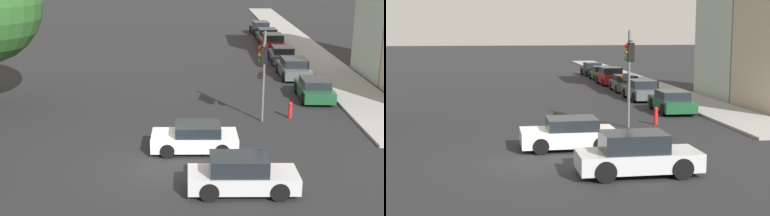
# 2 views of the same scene
# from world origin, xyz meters

# --- Properties ---
(ground_plane) EXTENTS (300.00, 300.00, 0.00)m
(ground_plane) POSITION_xyz_m (0.00, 0.00, 0.00)
(ground_plane) COLOR black
(sidewalk_strip) EXTENTS (3.43, 60.00, 0.13)m
(sidewalk_strip) POSITION_xyz_m (11.73, 32.25, 0.07)
(sidewalk_strip) COLOR gray
(sidewalk_strip) RESTS_ON ground_plane
(traffic_signal) EXTENTS (0.54, 1.74, 4.85)m
(traffic_signal) POSITION_xyz_m (4.93, 5.83, 3.34)
(traffic_signal) COLOR #515456
(traffic_signal) RESTS_ON ground_plane
(crossing_car_0) EXTENTS (4.17, 1.85, 1.46)m
(crossing_car_0) POSITION_xyz_m (3.17, -2.41, 0.69)
(crossing_car_0) COLOR #B7B7BC
(crossing_car_0) RESTS_ON ground_plane
(crossing_car_2) EXTENTS (3.93, 2.06, 1.29)m
(crossing_car_2) POSITION_xyz_m (1.45, 1.95, 0.62)
(crossing_car_2) COLOR silver
(crossing_car_2) RESTS_ON ground_plane
(parked_car_0) EXTENTS (2.06, 4.29, 1.30)m
(parked_car_0) POSITION_xyz_m (8.83, 10.83, 0.63)
(parked_car_0) COLOR #194728
(parked_car_0) RESTS_ON ground_plane
(parked_car_1) EXTENTS (2.03, 4.37, 1.41)m
(parked_car_1) POSITION_xyz_m (8.61, 16.68, 0.67)
(parked_car_1) COLOR #4C5156
(parked_car_1) RESTS_ON ground_plane
(parked_car_2) EXTENTS (2.07, 4.07, 1.32)m
(parked_car_2) POSITION_xyz_m (8.66, 21.96, 0.63)
(parked_car_2) COLOR #4C5156
(parked_car_2) RESTS_ON ground_plane
(parked_car_3) EXTENTS (2.06, 4.17, 1.56)m
(parked_car_3) POSITION_xyz_m (8.61, 27.22, 0.74)
(parked_car_3) COLOR maroon
(parked_car_3) RESTS_ON ground_plane
(parked_car_4) EXTENTS (2.05, 3.84, 1.34)m
(parked_car_4) POSITION_xyz_m (8.79, 32.03, 0.64)
(parked_car_4) COLOR #194728
(parked_car_4) RESTS_ON ground_plane
(parked_car_5) EXTENTS (2.03, 4.21, 1.39)m
(parked_car_5) POSITION_xyz_m (8.74, 37.14, 0.65)
(parked_car_5) COLOR black
(parked_car_5) RESTS_ON ground_plane
(fire_hydrant) EXTENTS (0.22, 0.22, 0.92)m
(fire_hydrant) POSITION_xyz_m (6.66, 6.87, 0.49)
(fire_hydrant) COLOR red
(fire_hydrant) RESTS_ON ground_plane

